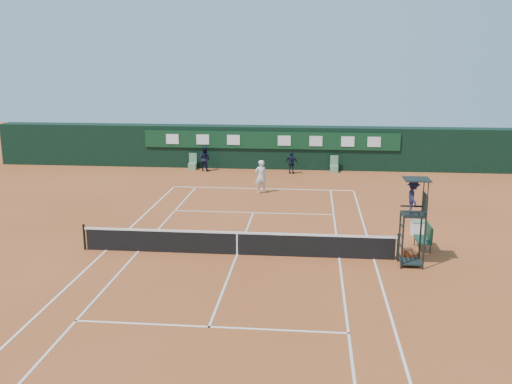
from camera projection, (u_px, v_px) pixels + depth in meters
ground at (237, 255)px, 23.17m from camera, size 90.00×90.00×0.00m
court_lines at (237, 254)px, 23.17m from camera, size 11.05×23.85×0.01m
tennis_net at (237, 243)px, 23.05m from camera, size 12.90×0.10×1.10m
back_wall at (271, 147)px, 40.96m from camera, size 40.00×1.65×3.00m
linesman_chair_left at (193, 165)px, 40.54m from camera, size 0.55×0.50×1.15m
linesman_chair_right at (334, 168)px, 39.59m from camera, size 0.55×0.50×1.15m
umpire_chair at (414, 204)px, 21.42m from camera, size 0.96×0.95×3.42m
player_bench at (425, 236)px, 23.57m from camera, size 0.56×1.20×1.10m
tennis_bag at (411, 255)px, 22.70m from camera, size 0.58×0.91×0.31m
cooler at (418, 228)px, 25.69m from camera, size 0.57×0.57×0.65m
tennis_ball at (238, 216)px, 28.63m from camera, size 0.06×0.06×0.06m
player at (261, 177)px, 33.38m from camera, size 0.85×0.71×1.98m
ball_kid_left at (205, 159)px, 39.91m from camera, size 1.02×0.93×1.71m
ball_kid_right at (292, 163)px, 38.99m from camera, size 0.94×0.55×1.50m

